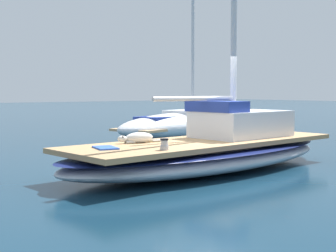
{
  "coord_description": "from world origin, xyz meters",
  "views": [
    {
      "loc": [
        8.08,
        -6.79,
        1.74
      ],
      "look_at": [
        0.0,
        -1.0,
        1.01
      ],
      "focal_mm": 52.31,
      "sensor_mm": 36.0,
      "label": 1
    }
  ],
  "objects_px": {
    "sailboat_main": "(205,155)",
    "coiled_rope": "(154,140)",
    "moored_boat_port_side": "(182,124)",
    "deck_winch": "(164,145)",
    "dog_white": "(138,138)",
    "deck_towel": "(105,148)"
  },
  "relations": [
    {
      "from": "deck_winch",
      "to": "moored_boat_port_side",
      "type": "distance_m",
      "value": 8.97
    },
    {
      "from": "deck_winch",
      "to": "sailboat_main",
      "type": "bearing_deg",
      "value": 117.66
    },
    {
      "from": "dog_white",
      "to": "deck_towel",
      "type": "distance_m",
      "value": 1.1
    },
    {
      "from": "dog_white",
      "to": "deck_towel",
      "type": "height_order",
      "value": "dog_white"
    },
    {
      "from": "moored_boat_port_side",
      "to": "coiled_rope",
      "type": "bearing_deg",
      "value": -41.9
    },
    {
      "from": "deck_towel",
      "to": "moored_boat_port_side",
      "type": "distance_m",
      "value": 8.89
    },
    {
      "from": "deck_winch",
      "to": "coiled_rope",
      "type": "relative_size",
      "value": 0.65
    },
    {
      "from": "sailboat_main",
      "to": "coiled_rope",
      "type": "relative_size",
      "value": 23.04
    },
    {
      "from": "sailboat_main",
      "to": "deck_towel",
      "type": "distance_m",
      "value": 2.51
    },
    {
      "from": "deck_winch",
      "to": "deck_towel",
      "type": "xyz_separation_m",
      "value": [
        -0.82,
        -0.76,
        -0.08
      ]
    },
    {
      "from": "dog_white",
      "to": "moored_boat_port_side",
      "type": "xyz_separation_m",
      "value": [
        -5.65,
        5.45,
        -0.25
      ]
    },
    {
      "from": "moored_boat_port_side",
      "to": "deck_towel",
      "type": "bearing_deg",
      "value": -46.49
    },
    {
      "from": "deck_towel",
      "to": "moored_boat_port_side",
      "type": "bearing_deg",
      "value": 133.51
    },
    {
      "from": "coiled_rope",
      "to": "moored_boat_port_side",
      "type": "xyz_separation_m",
      "value": [
        -5.57,
        5.0,
        -0.16
      ]
    },
    {
      "from": "sailboat_main",
      "to": "deck_winch",
      "type": "distance_m",
      "value": 2.0
    },
    {
      "from": "deck_towel",
      "to": "coiled_rope",
      "type": "bearing_deg",
      "value": 110.58
    },
    {
      "from": "coiled_rope",
      "to": "deck_towel",
      "type": "distance_m",
      "value": 1.54
    },
    {
      "from": "deck_towel",
      "to": "dog_white",
      "type": "bearing_deg",
      "value": 115.25
    },
    {
      "from": "sailboat_main",
      "to": "deck_winch",
      "type": "relative_size",
      "value": 35.54
    },
    {
      "from": "deck_towel",
      "to": "moored_boat_port_side",
      "type": "height_order",
      "value": "moored_boat_port_side"
    },
    {
      "from": "deck_towel",
      "to": "moored_boat_port_side",
      "type": "xyz_separation_m",
      "value": [
        -6.12,
        6.44,
        -0.16
      ]
    },
    {
      "from": "sailboat_main",
      "to": "deck_towel",
      "type": "height_order",
      "value": "deck_towel"
    }
  ]
}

